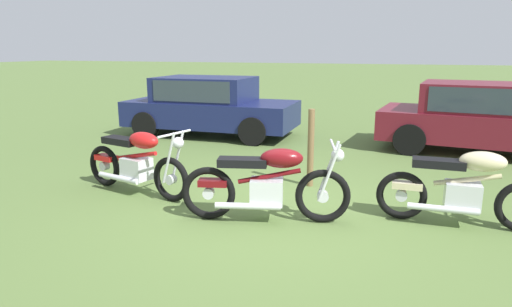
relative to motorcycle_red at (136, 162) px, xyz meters
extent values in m
plane|color=#567038|center=(2.12, -0.10, -0.48)|extent=(120.00, 120.00, 0.00)
torus|color=black|center=(0.66, -0.15, -0.16)|extent=(0.64, 0.23, 0.64)
torus|color=black|center=(-0.70, 0.17, -0.16)|extent=(0.64, 0.23, 0.64)
cylinder|color=silver|center=(0.66, -0.15, -0.16)|extent=(0.16, 0.13, 0.14)
cylinder|color=silver|center=(-0.70, 0.17, -0.16)|extent=(0.16, 0.13, 0.14)
cylinder|color=silver|center=(0.73, -0.08, 0.17)|extent=(0.27, 0.10, 0.73)
cylinder|color=silver|center=(0.69, -0.25, 0.17)|extent=(0.27, 0.10, 0.73)
cube|color=silver|center=(0.00, 0.01, -0.10)|extent=(0.46, 0.38, 0.32)
cylinder|color=red|center=(0.03, 0.00, 0.10)|extent=(0.76, 0.23, 0.22)
ellipsoid|color=red|center=(0.17, -0.04, 0.34)|extent=(0.57, 0.37, 0.24)
cube|color=black|center=(-0.30, 0.07, 0.28)|extent=(0.64, 0.37, 0.10)
cube|color=red|center=(-0.64, 0.16, -0.02)|extent=(0.39, 0.26, 0.08)
cylinder|color=silver|center=(0.75, -0.17, 0.50)|extent=(0.18, 0.63, 0.03)
sphere|color=silver|center=(0.81, -0.19, 0.38)|extent=(0.19, 0.19, 0.16)
cylinder|color=silver|center=(-0.25, -0.10, -0.24)|extent=(0.80, 0.26, 0.08)
torus|color=black|center=(2.82, -0.24, -0.14)|extent=(0.68, 0.25, 0.68)
torus|color=black|center=(1.44, -0.59, -0.14)|extent=(0.68, 0.25, 0.68)
cylinder|color=silver|center=(2.82, -0.24, -0.14)|extent=(0.16, 0.13, 0.14)
cylinder|color=silver|center=(1.44, -0.59, -0.14)|extent=(0.16, 0.13, 0.14)
cylinder|color=silver|center=(2.85, -0.14, 0.18)|extent=(0.26, 0.10, 0.72)
cylinder|color=silver|center=(2.90, -0.31, 0.18)|extent=(0.26, 0.10, 0.72)
cube|color=silver|center=(2.15, -0.41, -0.10)|extent=(0.46, 0.39, 0.32)
cylinder|color=maroon|center=(2.18, -0.40, 0.10)|extent=(0.77, 0.25, 0.22)
ellipsoid|color=maroon|center=(2.32, -0.37, 0.33)|extent=(0.57, 0.38, 0.24)
cube|color=black|center=(1.86, -0.49, 0.27)|extent=(0.64, 0.38, 0.10)
cube|color=maroon|center=(1.50, -0.58, 0.00)|extent=(0.39, 0.26, 0.08)
cylinder|color=silver|center=(2.91, -0.22, 0.50)|extent=(0.19, 0.63, 0.03)
sphere|color=silver|center=(2.97, -0.20, 0.38)|extent=(0.19, 0.19, 0.16)
cylinder|color=silver|center=(1.97, -0.62, -0.24)|extent=(0.80, 0.27, 0.08)
torus|color=black|center=(3.73, 0.21, -0.17)|extent=(0.62, 0.10, 0.62)
cylinder|color=silver|center=(3.73, 0.21, -0.17)|extent=(0.14, 0.10, 0.14)
cube|color=silver|center=(4.42, 0.21, -0.10)|extent=(0.40, 0.30, 0.32)
cylinder|color=beige|center=(4.45, 0.21, 0.10)|extent=(0.74, 0.07, 0.21)
ellipsoid|color=beige|center=(4.60, 0.22, 0.34)|extent=(0.52, 0.27, 0.24)
cube|color=black|center=(4.12, 0.21, 0.28)|extent=(0.60, 0.25, 0.10)
cube|color=beige|center=(3.79, 0.21, -0.03)|extent=(0.36, 0.18, 0.08)
cylinder|color=silver|center=(4.21, 0.05, -0.24)|extent=(0.80, 0.09, 0.08)
cube|color=#161E4C|center=(-0.89, 4.58, 0.07)|extent=(4.15, 1.86, 0.60)
cube|color=#161E4C|center=(-1.04, 4.58, 0.65)|extent=(2.29, 1.64, 0.60)
cube|color=#2D3842|center=(-1.04, 4.58, 0.67)|extent=(1.95, 1.67, 0.48)
cylinder|color=black|center=(0.45, 5.44, -0.16)|extent=(0.64, 0.23, 0.64)
cylinder|color=black|center=(0.48, 3.77, -0.16)|extent=(0.64, 0.23, 0.64)
cylinder|color=black|center=(-2.26, 5.39, -0.16)|extent=(0.64, 0.23, 0.64)
cylinder|color=black|center=(-2.23, 3.72, -0.16)|extent=(0.64, 0.23, 0.64)
cube|color=maroon|center=(5.28, 4.63, 0.07)|extent=(4.42, 2.26, 0.60)
cube|color=maroon|center=(5.14, 4.64, 0.65)|extent=(2.50, 1.87, 0.60)
cube|color=#2D3842|center=(5.14, 4.64, 0.67)|extent=(2.15, 1.87, 0.48)
cylinder|color=black|center=(3.96, 5.62, -0.16)|extent=(0.66, 0.29, 0.64)
cylinder|color=black|center=(3.78, 3.94, -0.16)|extent=(0.66, 0.29, 0.64)
cylinder|color=brown|center=(2.34, 1.21, 0.13)|extent=(0.10, 0.10, 1.21)
camera|label=1|loc=(3.76, -5.48, 1.63)|focal=31.60mm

